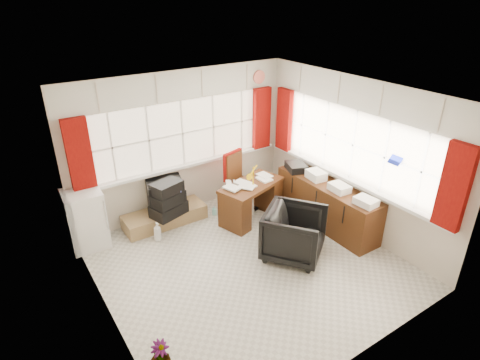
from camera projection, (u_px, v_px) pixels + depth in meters
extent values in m
plane|color=beige|center=(248.00, 264.00, 5.90)|extent=(4.00, 4.00, 0.00)
plane|color=beige|center=(183.00, 144.00, 6.85)|extent=(4.00, 0.00, 4.00)
plane|color=beige|center=(368.00, 267.00, 3.86)|extent=(4.00, 0.00, 4.00)
plane|color=beige|center=(99.00, 235.00, 4.36)|extent=(0.00, 4.00, 4.00)
plane|color=beige|center=(353.00, 157.00, 6.35)|extent=(0.00, 4.00, 4.00)
plane|color=white|center=(250.00, 96.00, 4.81)|extent=(4.00, 4.00, 0.00)
plane|color=#F3DFC0|center=(182.00, 133.00, 6.75)|extent=(3.60, 0.00, 3.60)
cube|color=white|center=(186.00, 166.00, 6.97)|extent=(3.70, 0.12, 0.05)
cube|color=white|center=(112.00, 148.00, 6.15)|extent=(0.03, 0.02, 1.10)
cube|color=white|center=(149.00, 140.00, 6.44)|extent=(0.03, 0.02, 1.10)
cube|color=white|center=(183.00, 133.00, 6.74)|extent=(0.03, 0.02, 1.10)
cube|color=white|center=(213.00, 127.00, 7.04)|extent=(0.03, 0.02, 1.10)
cube|color=white|center=(242.00, 121.00, 7.34)|extent=(0.03, 0.02, 1.10)
plane|color=#F3DFC0|center=(353.00, 145.00, 6.25)|extent=(0.00, 3.60, 3.60)
cube|color=white|center=(347.00, 179.00, 6.49)|extent=(0.12, 3.70, 0.05)
cube|color=white|center=(422.00, 172.00, 5.35)|extent=(0.02, 0.03, 1.10)
cube|color=white|center=(385.00, 158.00, 5.80)|extent=(0.02, 0.03, 1.10)
cube|color=white|center=(353.00, 145.00, 6.25)|extent=(0.02, 0.03, 1.10)
cube|color=white|center=(326.00, 134.00, 6.70)|extent=(0.02, 0.03, 1.10)
cube|color=white|center=(302.00, 125.00, 7.15)|extent=(0.02, 0.03, 1.10)
cube|color=maroon|center=(80.00, 156.00, 5.84)|extent=(0.35, 0.10, 1.15)
cube|color=maroon|center=(262.00, 118.00, 7.48)|extent=(0.35, 0.10, 1.15)
cube|color=maroon|center=(284.00, 120.00, 7.41)|extent=(0.10, 0.35, 1.15)
cube|color=maroon|center=(454.00, 187.00, 4.94)|extent=(0.10, 0.35, 1.15)
cube|color=beige|center=(180.00, 86.00, 6.38)|extent=(3.95, 0.08, 0.48)
cube|color=beige|center=(359.00, 94.00, 5.89)|extent=(0.08, 3.95, 0.48)
cube|color=#4A2411|center=(252.00, 185.00, 6.80)|extent=(1.27, 0.88, 0.05)
cube|color=#4A2411|center=(235.00, 212.00, 6.63)|extent=(0.40, 0.57, 0.62)
cube|color=#4A2411|center=(267.00, 193.00, 7.25)|extent=(0.40, 0.57, 0.62)
cube|color=white|center=(252.00, 183.00, 6.78)|extent=(0.26, 0.31, 0.02)
cube|color=white|center=(252.00, 183.00, 6.78)|extent=(0.26, 0.31, 0.02)
cube|color=white|center=(252.00, 183.00, 6.78)|extent=(0.26, 0.31, 0.02)
cube|color=white|center=(252.00, 183.00, 6.78)|extent=(0.26, 0.31, 0.02)
cube|color=white|center=(252.00, 182.00, 6.77)|extent=(0.26, 0.31, 0.02)
cube|color=white|center=(252.00, 182.00, 6.77)|extent=(0.26, 0.31, 0.02)
cylinder|color=yellow|center=(253.00, 186.00, 6.70)|extent=(0.09, 0.09, 0.02)
cylinder|color=yellow|center=(253.00, 177.00, 6.62)|extent=(0.02, 0.02, 0.34)
cone|color=yellow|center=(253.00, 169.00, 6.56)|extent=(0.16, 0.14, 0.14)
cube|color=black|center=(242.00, 208.00, 7.33)|extent=(0.57, 0.57, 0.04)
cylinder|color=silver|center=(242.00, 197.00, 7.22)|extent=(0.06, 0.06, 0.52)
cube|color=#4A2411|center=(242.00, 184.00, 7.11)|extent=(0.55, 0.54, 0.06)
cube|color=#4A2411|center=(233.00, 166.00, 7.11)|extent=(0.40, 0.17, 0.50)
cube|color=maroon|center=(233.00, 165.00, 7.10)|extent=(0.44, 0.19, 0.52)
imported|color=black|center=(294.00, 234.00, 5.93)|extent=(1.17, 1.18, 0.78)
cube|color=white|center=(242.00, 211.00, 7.20)|extent=(0.47, 0.34, 0.09)
cube|color=white|center=(231.00, 196.00, 7.03)|extent=(0.08, 0.13, 0.56)
cube|color=white|center=(234.00, 196.00, 7.04)|extent=(0.08, 0.13, 0.56)
cube|color=white|center=(238.00, 195.00, 7.05)|extent=(0.08, 0.13, 0.56)
cube|color=white|center=(242.00, 195.00, 7.06)|extent=(0.08, 0.13, 0.56)
cube|color=white|center=(245.00, 195.00, 7.07)|extent=(0.08, 0.13, 0.56)
cube|color=white|center=(249.00, 194.00, 7.07)|extent=(0.08, 0.13, 0.56)
cube|color=white|center=(253.00, 194.00, 7.08)|extent=(0.08, 0.13, 0.56)
cube|color=#4A2411|center=(326.00, 204.00, 6.75)|extent=(0.50, 2.00, 0.75)
cube|color=white|center=(366.00, 202.00, 5.95)|extent=(0.24, 0.32, 0.10)
cube|color=white|center=(339.00, 188.00, 6.35)|extent=(0.24, 0.32, 0.10)
cube|color=white|center=(316.00, 176.00, 6.75)|extent=(0.24, 0.32, 0.10)
cube|color=white|center=(295.00, 166.00, 7.15)|extent=(0.24, 0.32, 0.10)
cube|color=black|center=(296.00, 167.00, 7.05)|extent=(0.42, 0.47, 0.13)
cube|color=#9B754D|center=(165.00, 217.00, 6.86)|extent=(1.40, 0.50, 0.25)
cube|color=black|center=(165.00, 195.00, 6.76)|extent=(0.70, 0.66, 0.53)
cube|color=#4D68DA|center=(168.00, 202.00, 6.53)|extent=(0.44, 0.13, 0.36)
cube|color=black|center=(169.00, 209.00, 6.64)|extent=(0.65, 0.51, 0.21)
cube|color=black|center=(168.00, 198.00, 6.55)|extent=(0.60, 0.48, 0.20)
cube|color=black|center=(167.00, 188.00, 6.46)|extent=(0.55, 0.45, 0.19)
cube|color=white|center=(86.00, 219.00, 6.15)|extent=(0.57, 0.57, 0.93)
cube|color=silver|center=(106.00, 215.00, 5.99)|extent=(0.02, 0.02, 0.49)
imported|color=silver|center=(157.00, 232.00, 6.38)|extent=(0.15, 0.15, 0.33)
imported|color=#8ED4CA|center=(214.00, 210.00, 7.14)|extent=(0.10, 0.10, 0.17)
imported|color=black|center=(160.00, 357.00, 4.19)|extent=(0.28, 0.28, 0.38)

